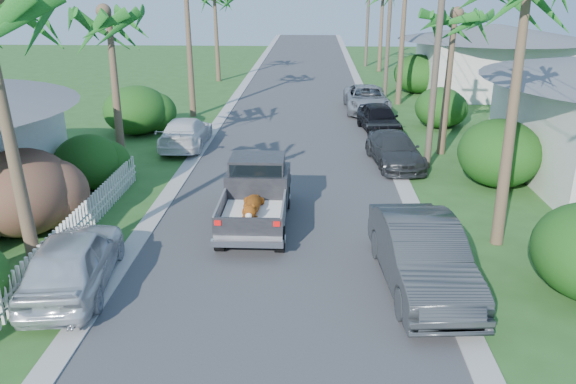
{
  "coord_description": "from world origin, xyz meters",
  "views": [
    {
      "loc": [
        0.85,
        -9.36,
        7.2
      ],
      "look_at": [
        0.15,
        6.1,
        1.4
      ],
      "focal_mm": 35.0,
      "sensor_mm": 36.0,
      "label": 1
    }
  ],
  "objects_px": {
    "parked_car_rd": "(367,99)",
    "palm_l_b": "(107,13)",
    "utility_pole_b": "(437,54)",
    "palm_r_b": "(455,15)",
    "utility_pole_d": "(368,14)",
    "parked_car_rm": "(394,150)",
    "house_right_far": "(492,62)",
    "parked_car_ln": "(73,261)",
    "parked_car_rn": "(422,256)",
    "parked_car_rf": "(379,118)",
    "pickup_truck": "(257,191)",
    "parked_car_lf": "(186,133)",
    "utility_pole_c": "(389,26)"
  },
  "relations": [
    {
      "from": "parked_car_ln",
      "to": "parked_car_lf",
      "type": "height_order",
      "value": "parked_car_ln"
    },
    {
      "from": "palm_r_b",
      "to": "house_right_far",
      "type": "height_order",
      "value": "palm_r_b"
    },
    {
      "from": "parked_car_rn",
      "to": "utility_pole_d",
      "type": "distance_m",
      "value": 40.02
    },
    {
      "from": "pickup_truck",
      "to": "parked_car_rd",
      "type": "bearing_deg",
      "value": 73.46
    },
    {
      "from": "parked_car_rm",
      "to": "palm_r_b",
      "type": "xyz_separation_m",
      "value": [
        2.32,
        1.68,
        5.31
      ]
    },
    {
      "from": "parked_car_rf",
      "to": "parked_car_rn",
      "type": "bearing_deg",
      "value": -99.76
    },
    {
      "from": "parked_car_rm",
      "to": "parked_car_rf",
      "type": "height_order",
      "value": "parked_car_rf"
    },
    {
      "from": "parked_car_rf",
      "to": "utility_pole_d",
      "type": "bearing_deg",
      "value": 79.2
    },
    {
      "from": "parked_car_rd",
      "to": "palm_l_b",
      "type": "relative_size",
      "value": 0.72
    },
    {
      "from": "house_right_far",
      "to": "parked_car_ln",
      "type": "bearing_deg",
      "value": -123.42
    },
    {
      "from": "parked_car_rm",
      "to": "utility_pole_d",
      "type": "bearing_deg",
      "value": 80.21
    },
    {
      "from": "parked_car_rm",
      "to": "palm_r_b",
      "type": "bearing_deg",
      "value": 28.65
    },
    {
      "from": "palm_r_b",
      "to": "pickup_truck",
      "type": "bearing_deg",
      "value": -133.88
    },
    {
      "from": "parked_car_rm",
      "to": "parked_car_rn",
      "type": "bearing_deg",
      "value": -101.06
    },
    {
      "from": "parked_car_lf",
      "to": "palm_l_b",
      "type": "xyz_separation_m",
      "value": [
        -1.8,
        -3.58,
        5.46
      ]
    },
    {
      "from": "parked_car_rd",
      "to": "utility_pole_b",
      "type": "height_order",
      "value": "utility_pole_b"
    },
    {
      "from": "parked_car_lf",
      "to": "palm_r_b",
      "type": "height_order",
      "value": "palm_r_b"
    },
    {
      "from": "pickup_truck",
      "to": "parked_car_lf",
      "type": "relative_size",
      "value": 1.09
    },
    {
      "from": "utility_pole_d",
      "to": "utility_pole_c",
      "type": "bearing_deg",
      "value": -90.0
    },
    {
      "from": "parked_car_rf",
      "to": "parked_car_ln",
      "type": "height_order",
      "value": "parked_car_ln"
    },
    {
      "from": "palm_l_b",
      "to": "house_right_far",
      "type": "bearing_deg",
      "value": 42.27
    },
    {
      "from": "parked_car_rd",
      "to": "utility_pole_d",
      "type": "distance_m",
      "value": 19.8
    },
    {
      "from": "parked_car_rn",
      "to": "parked_car_ln",
      "type": "distance_m",
      "value": 8.61
    },
    {
      "from": "house_right_far",
      "to": "utility_pole_c",
      "type": "distance_m",
      "value": 8.06
    },
    {
      "from": "parked_car_ln",
      "to": "utility_pole_b",
      "type": "distance_m",
      "value": 15.25
    },
    {
      "from": "parked_car_rd",
      "to": "utility_pole_b",
      "type": "relative_size",
      "value": 0.59
    },
    {
      "from": "parked_car_rd",
      "to": "pickup_truck",
      "type": "bearing_deg",
      "value": -107.46
    },
    {
      "from": "utility_pole_b",
      "to": "utility_pole_d",
      "type": "relative_size",
      "value": 1.0
    },
    {
      "from": "parked_car_rd",
      "to": "house_right_far",
      "type": "distance_m",
      "value": 11.11
    },
    {
      "from": "parked_car_lf",
      "to": "palm_r_b",
      "type": "distance_m",
      "value": 12.75
    },
    {
      "from": "house_right_far",
      "to": "parked_car_rf",
      "type": "bearing_deg",
      "value": -128.05
    },
    {
      "from": "parked_car_rm",
      "to": "parked_car_rf",
      "type": "distance_m",
      "value": 5.45
    },
    {
      "from": "parked_car_rd",
      "to": "palm_r_b",
      "type": "xyz_separation_m",
      "value": [
        2.6,
        -8.64,
        5.21
      ]
    },
    {
      "from": "parked_car_ln",
      "to": "utility_pole_d",
      "type": "height_order",
      "value": "utility_pole_d"
    },
    {
      "from": "utility_pole_c",
      "to": "utility_pole_d",
      "type": "height_order",
      "value": "same"
    },
    {
      "from": "pickup_truck",
      "to": "utility_pole_d",
      "type": "distance_m",
      "value": 36.54
    },
    {
      "from": "parked_car_rn",
      "to": "utility_pole_b",
      "type": "bearing_deg",
      "value": 73.74
    },
    {
      "from": "parked_car_rf",
      "to": "palm_r_b",
      "type": "distance_m",
      "value": 6.88
    },
    {
      "from": "palm_r_b",
      "to": "utility_pole_d",
      "type": "bearing_deg",
      "value": 92.05
    },
    {
      "from": "pickup_truck",
      "to": "parked_car_rf",
      "type": "bearing_deg",
      "value": 66.21
    },
    {
      "from": "palm_r_b",
      "to": "parked_car_ln",
      "type": "bearing_deg",
      "value": -133.37
    },
    {
      "from": "parked_car_ln",
      "to": "utility_pole_b",
      "type": "xyz_separation_m",
      "value": [
        10.6,
        10.28,
        3.83
      ]
    },
    {
      "from": "palm_l_b",
      "to": "utility_pole_b",
      "type": "xyz_separation_m",
      "value": [
        12.4,
        1.0,
        -1.55
      ]
    },
    {
      "from": "parked_car_ln",
      "to": "palm_r_b",
      "type": "height_order",
      "value": "palm_r_b"
    },
    {
      "from": "parked_car_rm",
      "to": "palm_l_b",
      "type": "height_order",
      "value": "palm_l_b"
    },
    {
      "from": "parked_car_lf",
      "to": "palm_l_b",
      "type": "height_order",
      "value": "palm_l_b"
    },
    {
      "from": "palm_r_b",
      "to": "utility_pole_d",
      "type": "xyz_separation_m",
      "value": [
        -1.0,
        28.0,
        -1.35
      ]
    },
    {
      "from": "parked_car_rn",
      "to": "palm_l_b",
      "type": "xyz_separation_m",
      "value": [
        -10.4,
        8.8,
        5.29
      ]
    },
    {
      "from": "parked_car_rd",
      "to": "parked_car_rm",
      "type": "bearing_deg",
      "value": -89.37
    },
    {
      "from": "utility_pole_b",
      "to": "utility_pole_d",
      "type": "distance_m",
      "value": 30.0
    }
  ]
}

